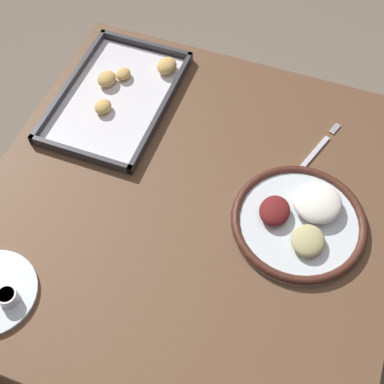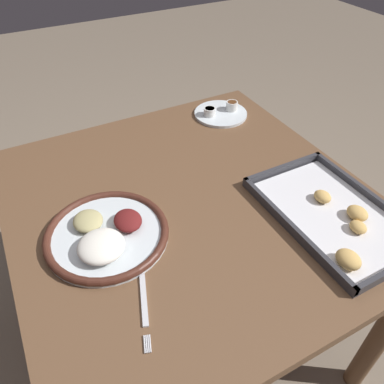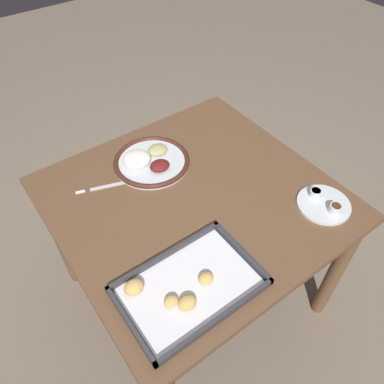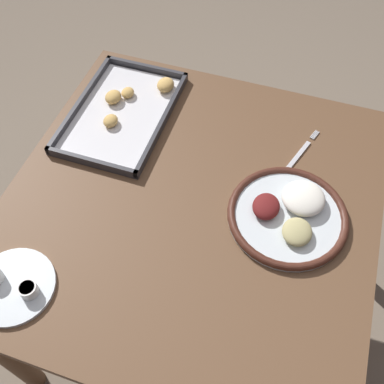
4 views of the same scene
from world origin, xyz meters
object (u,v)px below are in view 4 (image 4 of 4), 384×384
object	(u,v)px
fork	(297,157)
saucer_plate	(13,285)
dinner_plate	(289,214)
baking_tray	(124,110)

from	to	relation	value
fork	saucer_plate	world-z (taller)	saucer_plate
fork	dinner_plate	bearing A→B (deg)	-157.19
saucer_plate	baking_tray	world-z (taller)	same
dinner_plate	baking_tray	world-z (taller)	dinner_plate
fork	baking_tray	world-z (taller)	baking_tray
fork	baking_tray	bearing A→B (deg)	107.64
dinner_plate	fork	xyz separation A→B (m)	(0.20, 0.01, -0.01)
dinner_plate	baking_tray	xyz separation A→B (m)	(0.21, 0.53, -0.00)
baking_tray	fork	bearing A→B (deg)	-90.99
baking_tray	dinner_plate	bearing A→B (deg)	-111.21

